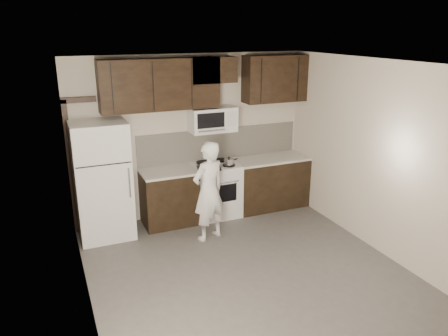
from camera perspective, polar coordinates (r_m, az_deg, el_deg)
floor at (r=5.92m, az=3.35°, el=-13.63°), size 4.50×4.50×0.00m
back_wall at (r=7.34m, az=-4.23°, el=4.13°), size 4.00×0.00×4.00m
ceiling at (r=5.06m, az=3.92°, el=13.41°), size 4.50×4.50×0.00m
counter_run at (r=7.53m, az=1.04°, el=-2.58°), size 2.95×0.64×0.91m
stove at (r=7.42m, az=-1.10°, el=-2.86°), size 0.76×0.66×0.94m
backsplash at (r=7.54m, az=-0.57°, el=3.22°), size 2.90×0.02×0.54m
upper_cabinets at (r=7.08m, az=-2.32°, el=11.33°), size 3.48×0.35×0.78m
microwave at (r=7.19m, az=-1.51°, el=6.34°), size 0.76×0.42×0.40m
refrigerator at (r=6.80m, az=-15.59°, el=-1.59°), size 0.80×0.76×1.80m
door_trim at (r=6.97m, az=-19.20°, el=1.55°), size 0.50×0.08×2.12m
saucepan at (r=7.19m, az=0.66°, el=0.77°), size 0.27×0.17×0.16m
baking_tray at (r=7.07m, az=-1.99°, el=0.01°), size 0.44×0.37×0.02m
pizza at (r=7.07m, az=-1.99°, el=0.16°), size 0.31×0.31×0.02m
person at (r=6.50m, az=-2.02°, el=-3.07°), size 0.65×0.53×1.53m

